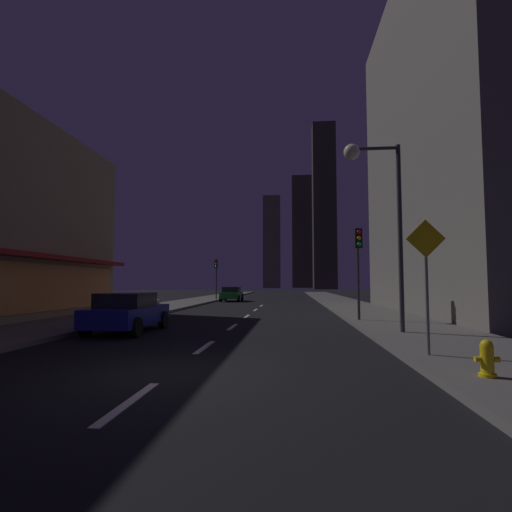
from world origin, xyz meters
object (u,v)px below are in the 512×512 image
Objects in this scene: car_parked_far at (232,294)px; pedestrian_crossing_sign at (426,274)px; car_parked_near at (128,312)px; fire_hydrant_yellow_near at (487,359)px; traffic_light_far_left at (216,270)px; fire_hydrant_far_left at (158,305)px; street_lamp_right at (375,190)px; traffic_light_near_right at (358,253)px.

car_parked_far is 1.34× the size of pedestrian_crossing_sign.
fire_hydrant_yellow_near is (9.50, -6.78, -0.29)m from car_parked_near.
traffic_light_far_left is 33.51m from pedestrian_crossing_sign.
car_parked_near reaches higher than fire_hydrant_far_left.
street_lamp_right is 2.09× the size of pedestrian_crossing_sign.
car_parked_far is at bearing -38.54° from traffic_light_far_left.
street_lamp_right is at bearing -1.79° from car_parked_near.
traffic_light_near_right is at bearing 92.10° from fire_hydrant_yellow_near.
traffic_light_far_left is (-1.90, 1.51, 2.45)m from car_parked_far.
traffic_light_far_left is at bearing 109.36° from pedestrian_crossing_sign.
pedestrian_crossing_sign reaches higher than fire_hydrant_yellow_near.
car_parked_far is at bearing 90.00° from car_parked_near.
fire_hydrant_far_left is at bearing 128.05° from pedestrian_crossing_sign.
car_parked_near and car_parked_far have the same top height.
car_parked_far reaches higher than fire_hydrant_yellow_near.
street_lamp_right reaches higher than fire_hydrant_far_left.
fire_hydrant_yellow_near is 11.24m from traffic_light_near_right.
traffic_light_far_left is 1.33× the size of pedestrian_crossing_sign.
fire_hydrant_far_left is at bearing -91.36° from traffic_light_far_left.
fire_hydrant_far_left is (-11.80, 16.81, 0.00)m from fire_hydrant_yellow_near.
car_parked_near is 6.48× the size of fire_hydrant_far_left.
fire_hydrant_yellow_near is at bearing -73.56° from car_parked_far.
car_parked_far is 15.56m from fire_hydrant_far_left.
fire_hydrant_far_left is 15.96m from street_lamp_right.
traffic_light_near_right reaches higher than fire_hydrant_far_left.
traffic_light_near_right and traffic_light_far_left have the same top height.
car_parked_near is 0.64× the size of street_lamp_right.
fire_hydrant_far_left is at bearing -98.50° from car_parked_far.
traffic_light_far_left reaches higher than fire_hydrant_far_left.
traffic_light_near_right is 0.64× the size of street_lamp_right.
car_parked_far is 31.48m from pedestrian_crossing_sign.
pedestrian_crossing_sign is (11.10, -31.60, -1.18)m from traffic_light_far_left.
car_parked_far is 33.58m from fire_hydrant_yellow_near.
car_parked_near is at bearing 178.21° from street_lamp_right.
pedestrian_crossing_sign is (0.10, -8.77, -1.18)m from traffic_light_near_right.
fire_hydrant_far_left is (-2.30, -15.39, -0.29)m from car_parked_far.
traffic_light_near_right is 25.34m from traffic_light_far_left.
traffic_light_near_right is (11.40, -5.92, 2.74)m from fire_hydrant_far_left.
fire_hydrant_yellow_near and fire_hydrant_far_left have the same top height.
pedestrian_crossing_sign is at bearing -51.95° from fire_hydrant_far_left.
traffic_light_near_right is at bearing -27.44° from fire_hydrant_far_left.
pedestrian_crossing_sign is (9.20, -4.66, 1.28)m from car_parked_near.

